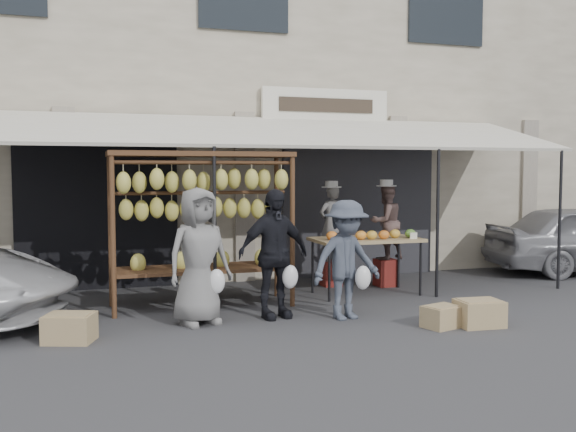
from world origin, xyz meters
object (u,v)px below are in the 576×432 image
Objects in this scene: vendor_right at (386,222)px; crate_near_a at (442,317)px; vendor_left at (331,223)px; crate_far at (70,328)px; banana_rack at (202,198)px; customer_left at (199,256)px; customer_right at (346,260)px; produce_table at (367,240)px; customer_mid at (273,254)px; crate_near_b at (479,313)px.

vendor_right is 3.08m from crate_near_a.
vendor_left is 4.94m from crate_far.
banana_rack is 1.25m from customer_left.
customer_left is at bearing 22.93° from vendor_left.
vendor_right reaches higher than customer_right.
vendor_left is 3.34m from customer_left.
vendor_left is (2.40, 1.04, -0.49)m from banana_rack.
customer_left is 1.77m from crate_far.
banana_rack is 2.03× the size of vendor_right.
banana_rack is 2.68m from crate_far.
customer_left is 1.93m from customer_right.
produce_table is at bearing 3.43° from customer_left.
crate_near_a is (1.87, -1.16, -0.73)m from customer_mid.
banana_rack is at bearing 117.59° from customer_mid.
banana_rack is 1.53× the size of produce_table.
crate_far is (-4.92, 0.78, -0.00)m from crate_near_b.
crate_far is at bearing -160.71° from produce_table.
customer_mid is at bearing 10.21° from crate_far.
vendor_right is (0.62, 0.60, 0.23)m from produce_table.
produce_table is at bearing 90.82° from vendor_left.
crate_far is at bearing 9.86° from vendor_right.
vendor_right is 2.32× the size of crate_near_b.
crate_far is at bearing -141.73° from banana_rack.
vendor_right is 2.39× the size of crate_far.
vendor_right is at bearing 77.57° from crate_near_a.
vendor_right is 2.62m from customer_right.
customer_right is (0.90, -0.36, -0.07)m from customer_mid.
vendor_left reaches higher than crate_near_b.
crate_near_b is (0.73, -3.24, -0.91)m from vendor_left.
banana_rack is at bearing 129.79° from customer_right.
crate_far is (-1.57, -0.40, -0.72)m from customer_left.
customer_right is at bearing 148.57° from crate_near_b.
crate_near_b is at bearing -9.05° from crate_far.
vendor_left is 0.73× the size of customer_left.
banana_rack is at bearing 141.48° from crate_near_a.
crate_near_b is 4.99m from crate_far.
customer_mid is 0.97m from customer_right.
customer_left reaches higher than crate_far.
customer_right is (-1.60, -2.06, -0.31)m from vendor_right.
crate_far is at bearing 15.26° from vendor_left.
banana_rack is 4.08m from crate_near_b.
customer_right is 2.95× the size of crate_far.
crate_near_a is 0.82× the size of crate_near_b.
vendor_right is 2.85× the size of crate_near_a.
vendor_right is 5.59m from crate_far.
vendor_right is 3.09m from crate_near_b.
banana_rack reaches higher than customer_mid.
crate_near_b is at bearing 87.63° from vendor_left.
vendor_right is at bearing 39.95° from customer_right.
vendor_left is at bearing 19.65° from customer_left.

